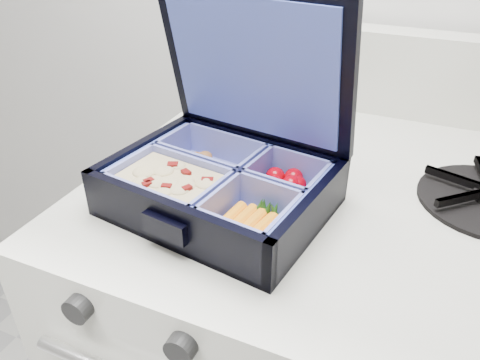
% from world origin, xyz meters
% --- Properties ---
extents(bento_box, '(0.28, 0.23, 0.06)m').
position_xyz_m(bento_box, '(0.10, 1.55, 0.95)').
color(bento_box, black).
rests_on(bento_box, stove).
extents(burner_grate_rear, '(0.23, 0.23, 0.02)m').
position_xyz_m(burner_grate_rear, '(0.06, 1.81, 0.93)').
color(burner_grate_rear, black).
rests_on(burner_grate_rear, stove).
extents(fork, '(0.14, 0.16, 0.01)m').
position_xyz_m(fork, '(0.12, 1.69, 0.92)').
color(fork, silver).
rests_on(fork, stove).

